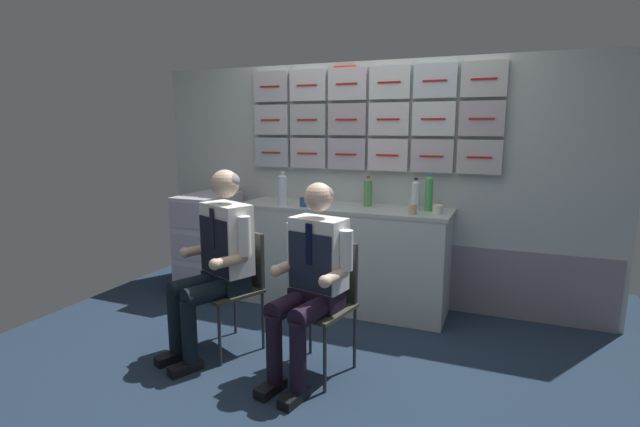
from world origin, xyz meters
TOP-DOWN VIEW (x-y plane):
  - ground at (0.00, 0.00)m, footprint 4.80×4.80m
  - galley_bulkhead at (0.00, 1.37)m, footprint 4.20×0.14m
  - galley_counter at (-0.14, 1.09)m, footprint 1.86×0.53m
  - service_trolley at (-1.46, 0.97)m, footprint 0.40×0.65m
  - folding_chair_left at (-0.58, 0.08)m, footprint 0.53×0.53m
  - crew_member_left at (-0.64, -0.07)m, footprint 0.58×0.70m
  - folding_chair_right at (0.12, 0.02)m, footprint 0.47×0.47m
  - crew_member_right at (0.09, -0.14)m, footprint 0.50×0.64m
  - water_bottle_short at (0.06, 1.18)m, footprint 0.07×0.07m
  - water_bottle_clear at (-0.66, 0.97)m, footprint 0.08×0.08m
  - water_bottle_tall at (0.49, 1.13)m, footprint 0.07×0.07m
  - sparkling_bottle_green at (0.59, 1.15)m, footprint 0.06×0.06m
  - paper_cup_tan at (0.68, 1.05)m, footprint 0.08×0.08m
  - coffee_cup_spare at (0.43, 1.28)m, footprint 0.06×0.06m
  - espresso_cup_small at (-0.45, 0.95)m, footprint 0.06×0.06m
  - coffee_cup_white at (0.50, 0.96)m, footprint 0.07×0.07m

SIDE VIEW (x-z plane):
  - ground at x=0.00m, z-range -0.04..0.00m
  - galley_counter at x=-0.14m, z-range 0.00..0.91m
  - service_trolley at x=-1.46m, z-range 0.03..0.99m
  - folding_chair_left at x=-0.58m, z-range 0.10..0.95m
  - folding_chair_right at x=0.12m, z-range 0.10..0.95m
  - crew_member_right at x=0.09m, z-range 0.06..1.31m
  - crew_member_left at x=-0.64m, z-range 0.07..1.37m
  - paper_cup_tan at x=0.68m, z-range 0.91..0.98m
  - coffee_cup_spare at x=0.43m, z-range 0.91..0.99m
  - coffee_cup_white at x=0.50m, z-range 0.91..0.99m
  - espresso_cup_small at x=-0.45m, z-range 0.91..0.99m
  - water_bottle_short at x=0.06m, z-range 0.90..1.17m
  - water_bottle_tall at x=0.49m, z-range 0.90..1.17m
  - water_bottle_clear at x=-0.66m, z-range 0.90..1.19m
  - sparkling_bottle_green at x=0.59m, z-range 0.90..1.21m
  - galley_bulkhead at x=0.00m, z-range 0.06..2.21m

